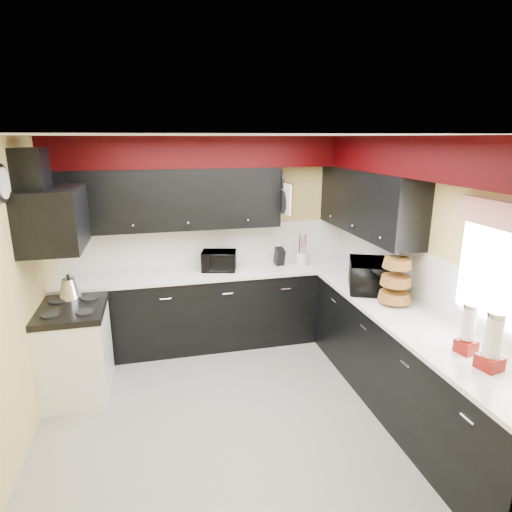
{
  "coord_description": "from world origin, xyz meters",
  "views": [
    {
      "loc": [
        -0.67,
        -3.36,
        2.49
      ],
      "look_at": [
        0.34,
        0.8,
        1.29
      ],
      "focal_mm": 30.0,
      "sensor_mm": 36.0,
      "label": 1
    }
  ],
  "objects": [
    {
      "name": "ground",
      "position": [
        0.0,
        0.0,
        0.0
      ],
      "size": [
        3.6,
        3.6,
        0.0
      ],
      "primitive_type": "plane",
      "color": "gray",
      "rests_on": "ground"
    },
    {
      "name": "wall_back",
      "position": [
        0.0,
        1.8,
        1.25
      ],
      "size": [
        3.6,
        0.06,
        2.5
      ],
      "primitive_type": "cube",
      "color": "#E0C666",
      "rests_on": "ground"
    },
    {
      "name": "wall_right",
      "position": [
        1.8,
        0.0,
        1.25
      ],
      "size": [
        0.06,
        3.6,
        2.5
      ],
      "primitive_type": "cube",
      "color": "#E0C666",
      "rests_on": "ground"
    },
    {
      "name": "wall_left",
      "position": [
        -1.8,
        0.0,
        1.25
      ],
      "size": [
        0.06,
        3.6,
        2.5
      ],
      "primitive_type": "cube",
      "color": "#E0C666",
      "rests_on": "ground"
    },
    {
      "name": "ceiling",
      "position": [
        0.0,
        0.0,
        2.5
      ],
      "size": [
        3.6,
        3.6,
        0.06
      ],
      "primitive_type": "cube",
      "color": "white",
      "rests_on": "wall_back"
    },
    {
      "name": "cab_back",
      "position": [
        0.0,
        1.5,
        0.45
      ],
      "size": [
        3.6,
        0.6,
        0.9
      ],
      "primitive_type": "cube",
      "color": "black",
      "rests_on": "ground"
    },
    {
      "name": "cab_right",
      "position": [
        1.5,
        -0.3,
        0.45
      ],
      "size": [
        0.6,
        3.0,
        0.9
      ],
      "primitive_type": "cube",
      "color": "black",
      "rests_on": "ground"
    },
    {
      "name": "counter_back",
      "position": [
        0.0,
        1.5,
        0.92
      ],
      "size": [
        3.62,
        0.64,
        0.04
      ],
      "primitive_type": "cube",
      "color": "white",
      "rests_on": "cab_back"
    },
    {
      "name": "counter_right",
      "position": [
        1.5,
        -0.3,
        0.92
      ],
      "size": [
        0.64,
        3.02,
        0.04
      ],
      "primitive_type": "cube",
      "color": "white",
      "rests_on": "cab_right"
    },
    {
      "name": "splash_back",
      "position": [
        0.0,
        1.79,
        1.19
      ],
      "size": [
        3.6,
        0.02,
        0.5
      ],
      "primitive_type": "cube",
      "color": "white",
      "rests_on": "counter_back"
    },
    {
      "name": "splash_right",
      "position": [
        1.79,
        0.0,
        1.19
      ],
      "size": [
        0.02,
        3.6,
        0.5
      ],
      "primitive_type": "cube",
      "color": "white",
      "rests_on": "counter_right"
    },
    {
      "name": "upper_back",
      "position": [
        -0.5,
        1.62,
        1.8
      ],
      "size": [
        2.6,
        0.35,
        0.7
      ],
      "primitive_type": "cube",
      "color": "black",
      "rests_on": "wall_back"
    },
    {
      "name": "upper_right",
      "position": [
        1.62,
        0.9,
        1.8
      ],
      "size": [
        0.35,
        1.8,
        0.7
      ],
      "primitive_type": "cube",
      "color": "black",
      "rests_on": "wall_right"
    },
    {
      "name": "soffit_back",
      "position": [
        0.0,
        1.62,
        2.33
      ],
      "size": [
        3.6,
        0.36,
        0.35
      ],
      "primitive_type": "cube",
      "color": "black",
      "rests_on": "wall_back"
    },
    {
      "name": "soffit_right",
      "position": [
        1.62,
        -0.18,
        2.33
      ],
      "size": [
        0.36,
        3.24,
        0.35
      ],
      "primitive_type": "cube",
      "color": "black",
      "rests_on": "wall_right"
    },
    {
      "name": "stove",
      "position": [
        -1.5,
        0.75,
        0.43
      ],
      "size": [
        0.6,
        0.75,
        0.86
      ],
      "primitive_type": "cube",
      "color": "white",
      "rests_on": "ground"
    },
    {
      "name": "cooktop",
      "position": [
        -1.5,
        0.75,
        0.89
      ],
      "size": [
        0.62,
        0.77,
        0.06
      ],
      "primitive_type": "cube",
      "color": "black",
      "rests_on": "stove"
    },
    {
      "name": "hood",
      "position": [
        -1.55,
        0.75,
        1.78
      ],
      "size": [
        0.5,
        0.78,
        0.55
      ],
      "primitive_type": "cube",
      "color": "black",
      "rests_on": "wall_left"
    },
    {
      "name": "hood_duct",
      "position": [
        -1.68,
        0.75,
        2.2
      ],
      "size": [
        0.24,
        0.4,
        0.4
      ],
      "primitive_type": "cube",
      "color": "black",
      "rests_on": "wall_left"
    },
    {
      "name": "window",
      "position": [
        1.79,
        -0.9,
        1.55
      ],
      "size": [
        0.03,
        0.86,
        0.96
      ],
      "primitive_type": null,
      "color": "white",
      "rests_on": "wall_right"
    },
    {
      "name": "valance",
      "position": [
        1.73,
        -0.9,
        1.95
      ],
      "size": [
        0.04,
        0.88,
        0.2
      ],
      "primitive_type": "cube",
      "color": "red",
      "rests_on": "wall_right"
    },
    {
      "name": "pan_top",
      "position": [
        0.82,
        1.55,
        2.0
      ],
      "size": [
        0.03,
        0.22,
        0.4
      ],
      "primitive_type": null,
      "color": "black",
      "rests_on": "upper_back"
    },
    {
      "name": "pan_mid",
      "position": [
        0.82,
        1.42,
        1.75
      ],
      "size": [
        0.03,
        0.28,
        0.46
      ],
      "primitive_type": null,
      "color": "black",
      "rests_on": "upper_back"
    },
    {
      "name": "pan_low",
      "position": [
        0.82,
        1.68,
        1.72
      ],
      "size": [
        0.03,
        0.24,
        0.42
      ],
      "primitive_type": null,
      "color": "black",
      "rests_on": "upper_back"
    },
    {
      "name": "cut_board",
      "position": [
        0.83,
        1.3,
        1.8
      ],
      "size": [
        0.03,
        0.26,
        0.35
      ],
      "primitive_type": "cube",
      "color": "white",
      "rests_on": "upper_back"
    },
    {
      "name": "baskets",
      "position": [
        1.52,
        0.05,
        1.18
      ],
      "size": [
        0.27,
        0.27,
        0.5
      ],
      "primitive_type": null,
      "color": "brown",
      "rests_on": "upper_right"
    },
    {
      "name": "clock",
      "position": [
        -1.77,
        0.25,
        2.15
      ],
      "size": [
        0.03,
        0.3,
        0.3
      ],
      "primitive_type": null,
      "color": "black",
      "rests_on": "wall_left"
    },
    {
      "name": "deco_plate",
      "position": [
        1.77,
        -0.35,
        2.25
      ],
      "size": [
        0.03,
        0.24,
        0.24
      ],
      "primitive_type": null,
      "color": "white",
      "rests_on": "wall_right"
    },
    {
      "name": "toaster_oven",
      "position": [
        0.06,
        1.52,
        1.06
      ],
      "size": [
        0.47,
        0.42,
        0.23
      ],
      "primitive_type": "imported",
      "rotation": [
        0.0,
        0.0,
        -0.26
      ],
      "color": "black",
      "rests_on": "counter_back"
    },
    {
      "name": "microwave",
      "position": [
        1.47,
        0.48,
        1.09
      ],
      "size": [
        0.56,
        0.66,
        0.31
      ],
      "primitive_type": "imported",
      "rotation": [
        0.0,
        0.0,
        1.16
      ],
      "color": "black",
      "rests_on": "counter_right"
    },
    {
      "name": "utensil_crock",
      "position": [
        1.1,
        1.49,
        1.02
      ],
      "size": [
        0.16,
        0.16,
        0.16
      ],
      "primitive_type": "cylinder",
      "rotation": [
        0.0,
        0.0,
        0.08
      ],
      "color": "silver",
      "rests_on": "counter_back"
    },
    {
      "name": "knife_block",
      "position": [
        0.82,
        1.55,
        1.05
      ],
      "size": [
        0.1,
        0.14,
        0.22
      ],
      "primitive_type": "cube",
      "rotation": [
        0.0,
        0.0,
        0.05
      ],
      "color": "black",
      "rests_on": "counter_back"
    },
    {
      "name": "kettle",
      "position": [
        -1.54,
        1.01,
        1.02
      ],
      "size": [
        0.28,
        0.28,
        0.2
      ],
      "primitive_type": null,
      "rotation": [
        0.0,
        0.0,
        -0.28
      ],
      "color": "#B1B0B4",
      "rests_on": "cooktop"
    },
    {
      "name": "dispenser_a",
      "position": [
        1.52,
        -0.94,
        1.11
      ],
      "size": [
        0.16,
        0.16,
        0.35
      ],
      "primitive_type": null,
      "rotation": [
        0.0,
        0.0,
        0.25
      ],
      "color": "maroon",
      "rests_on": "counter_right"
    },
    {
      "name": "dispenser_b",
      "position": [
        1.52,
        -1.18,
        1.14
      ],
      "size": [
        0.17,
        0.17,
        0.4
      ],
      "primitive_type": null,
      "rotation": [
        0.0,
        0.0,
        0.21
      ],
      "color": "#600906",
      "rests_on": "counter_right"
    }
  ]
}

